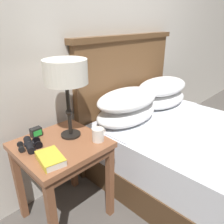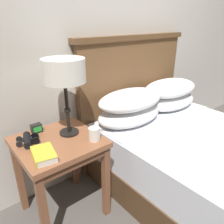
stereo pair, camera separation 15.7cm
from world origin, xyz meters
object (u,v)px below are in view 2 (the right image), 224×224
Objects in this scene: book_on_nightstand at (43,155)px; binoculars_pair at (28,140)px; nightstand at (59,152)px; table_lamp at (64,73)px; bed at (205,162)px; coffee_mug at (95,134)px; alarm_clock at (36,128)px.

book_on_nightstand is 0.21m from binoculars_pair.
table_lamp is (0.10, 0.03, 0.51)m from nightstand.
bed is 3.81× the size of table_lamp.
bed is 18.65× the size of coffee_mug.
alarm_clock is (-0.98, 0.74, 0.31)m from bed.
coffee_mug is at bearing -33.40° from binoculars_pair.
book_on_nightstand is 0.33m from alarm_clock.
table_lamp is at bearing 144.35° from bed.
table_lamp reaches higher than nightstand.
nightstand is 1.09m from bed.
alarm_clock is (-0.17, 0.15, -0.38)m from table_lamp.
binoculars_pair is 0.14m from alarm_clock.
alarm_clock is at bearing 108.56° from nightstand.
nightstand is 0.21m from binoculars_pair.
nightstand is 8.68× the size of alarm_clock.
table_lamp is 3.05× the size of binoculars_pair.
coffee_mug is at bearing -65.00° from table_lamp.
alarm_clock reaches higher than book_on_nightstand.
book_on_nightstand is at bearing -86.53° from binoculars_pair.
table_lamp is at bearing -10.52° from binoculars_pair.
table_lamp is 0.50m from book_on_nightstand.
bed is at bearing -35.65° from table_lamp.
bed is at bearing -36.96° from alarm_clock.
binoculars_pair is (-1.08, 0.64, 0.31)m from bed.
bed is at bearing -21.60° from book_on_nightstand.
book_on_nightstand is (-1.07, 0.42, 0.30)m from bed.
nightstand is at bearing 141.60° from coffee_mug.
table_lamp is at bearing 32.83° from book_on_nightstand.
alarm_clock is at bearing 137.24° from table_lamp.
book_on_nightstand is 1.21× the size of binoculars_pair.
coffee_mug is at bearing -53.18° from alarm_clock.
bed is 1.19m from book_on_nightstand.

